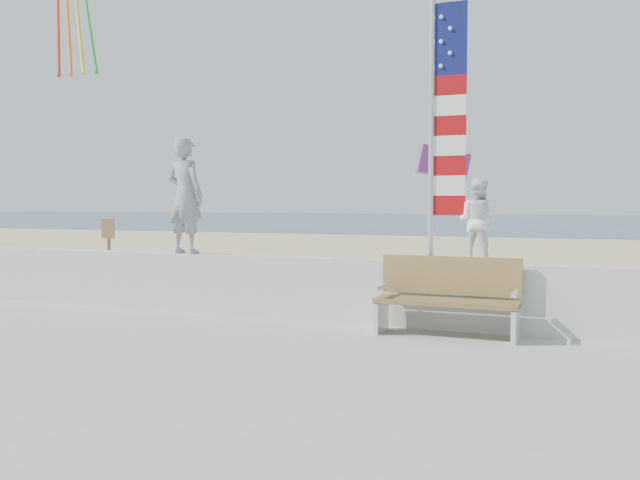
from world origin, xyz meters
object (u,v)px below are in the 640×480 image
at_px(flag, 441,118).
at_px(adult, 185,196).
at_px(bench, 448,296).
at_px(child, 477,221).

bearing_deg(flag, adult, 180.00).
height_order(adult, flag, flag).
xyz_separation_m(adult, bench, (4.20, -0.45, -1.29)).
relative_size(child, flag, 0.32).
bearing_deg(adult, child, -169.13).
bearing_deg(bench, flag, 113.79).
xyz_separation_m(child, bench, (-0.29, -0.45, -0.95)).
relative_size(adult, bench, 1.00).
height_order(adult, bench, adult).
bearing_deg(bench, adult, 173.83).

